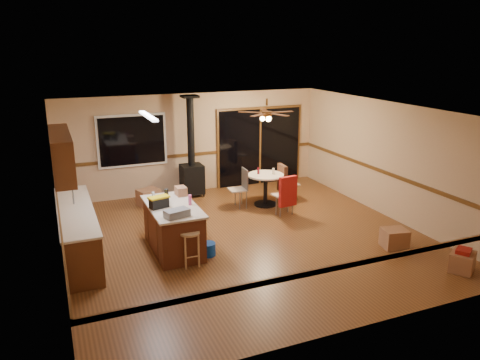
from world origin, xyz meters
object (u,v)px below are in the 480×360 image
bar_stool (190,249)px  blue_bucket (208,249)px  wood_stove (192,169)px  toolbox_grey (177,213)px  box_under_window (148,197)px  box_corner_a (462,262)px  toolbox_black (159,203)px  chair_left (242,184)px  dining_table (266,184)px  chair_near (287,191)px  kitchen_island (173,228)px  chair_right (283,179)px  box_corner_b (394,238)px

bar_stool → blue_bucket: (0.43, 0.29, -0.21)m
wood_stove → toolbox_grey: bearing=-110.6°
box_under_window → box_corner_a: box_under_window is taller
box_under_window → bar_stool: bearing=-90.0°
toolbox_grey → toolbox_black: size_ratio=1.26×
chair_left → dining_table: bearing=-8.9°
chair_near → bar_stool: bearing=-150.5°
chair_left → wood_stove: bearing=123.6°
kitchen_island → chair_right: bearing=28.1°
kitchen_island → blue_bucket: (0.52, -0.48, -0.33)m
toolbox_grey → box_corner_a: toolbox_grey is taller
bar_stool → box_corner_b: bar_stool is taller
kitchen_island → box_corner_b: size_ratio=3.67×
chair_near → dining_table: bearing=97.9°
blue_bucket → box_under_window: (-0.43, 3.26, 0.08)m
toolbox_black → box_corner_a: (4.67, -2.75, -0.82)m
toolbox_grey → dining_table: 3.65m
chair_left → box_corner_b: (1.84, -3.30, -0.40)m
chair_left → box_under_window: 2.32m
kitchen_island → chair_left: chair_left is taller
box_corner_b → box_under_window: bearing=132.1°
chair_left → box_corner_b: 3.80m
wood_stove → chair_left: wood_stove is taller
toolbox_black → kitchen_island: bearing=3.8°
toolbox_black → chair_near: (3.12, 0.81, -0.40)m
kitchen_island → box_corner_b: 4.28m
toolbox_black → chair_near: 3.25m
blue_bucket → dining_table: bearing=44.2°
toolbox_black → box_corner_b: 4.58m
chair_right → box_under_window: (-3.17, 1.04, -0.40)m
dining_table → chair_near: size_ratio=1.26×
chair_right → box_corner_a: (1.16, -4.51, -0.43)m
kitchen_island → blue_bucket: kitchen_island is taller
chair_right → box_under_window: bearing=161.8°
wood_stove → box_under_window: size_ratio=5.08×
dining_table → chair_near: chair_near is taller
box_corner_b → kitchen_island: bearing=159.0°
dining_table → chair_near: 0.89m
toolbox_grey → chair_left: toolbox_grey is taller
box_under_window → blue_bucket: bearing=-82.5°
toolbox_grey → dining_table: size_ratio=0.48×
box_under_window → toolbox_black: bearing=-97.1°
kitchen_island → toolbox_grey: size_ratio=3.95×
kitchen_island → wood_stove: wood_stove is taller
bar_stool → box_under_window: bar_stool is taller
blue_bucket → bar_stool: bearing=-145.9°
dining_table → box_corner_a: bearing=-69.4°
wood_stove → chair_left: 1.54m
kitchen_island → blue_bucket: bearing=-42.5°
chair_left → chair_right: 1.11m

